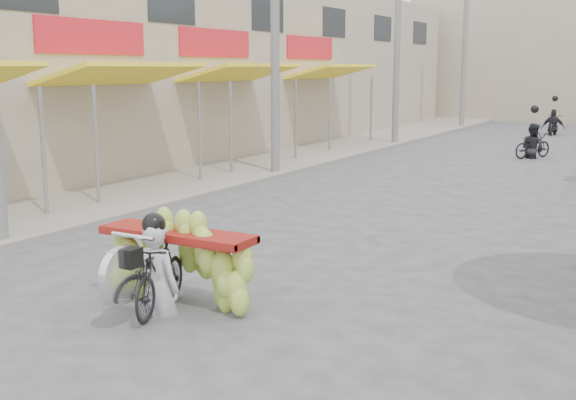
% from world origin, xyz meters
% --- Properties ---
extents(ground, '(120.00, 120.00, 0.00)m').
position_xyz_m(ground, '(0.00, 0.00, 0.00)').
color(ground, '#535358').
rests_on(ground, ground).
extents(sidewalk_left, '(4.00, 60.00, 0.12)m').
position_xyz_m(sidewalk_left, '(-7.00, 15.00, 0.06)').
color(sidewalk_left, gray).
rests_on(sidewalk_left, ground).
extents(shophouse_row_left, '(9.77, 40.00, 6.00)m').
position_xyz_m(shophouse_row_left, '(-11.98, 13.98, 3.00)').
color(shophouse_row_left, tan).
rests_on(shophouse_row_left, ground).
extents(utility_pole_mid, '(0.60, 0.24, 8.00)m').
position_xyz_m(utility_pole_mid, '(-5.40, 12.00, 4.03)').
color(utility_pole_mid, slate).
rests_on(utility_pole_mid, ground).
extents(utility_pole_far, '(0.60, 0.24, 8.00)m').
position_xyz_m(utility_pole_far, '(-5.40, 21.00, 4.03)').
color(utility_pole_far, slate).
rests_on(utility_pole_far, ground).
extents(utility_pole_back, '(0.60, 0.24, 8.00)m').
position_xyz_m(utility_pole_back, '(-5.40, 30.00, 4.03)').
color(utility_pole_back, slate).
rests_on(utility_pole_back, ground).
extents(banana_motorbike, '(2.20, 1.76, 2.04)m').
position_xyz_m(banana_motorbike, '(-1.00, 1.85, 0.69)').
color(banana_motorbike, black).
rests_on(banana_motorbike, ground).
extents(bg_motorbike_a, '(1.20, 1.54, 1.95)m').
position_xyz_m(bg_motorbike_a, '(-0.05, 19.36, 0.77)').
color(bg_motorbike_a, black).
rests_on(bg_motorbike_a, ground).
extents(bg_motorbike_c, '(0.98, 1.51, 1.95)m').
position_xyz_m(bg_motorbike_c, '(-0.85, 28.19, 0.82)').
color(bg_motorbike_c, black).
rests_on(bg_motorbike_c, ground).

